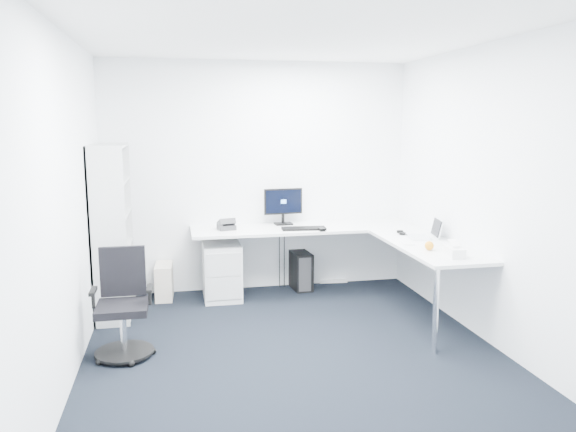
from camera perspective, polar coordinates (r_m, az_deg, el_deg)
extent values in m
plane|color=black|center=(5.01, 0.75, -13.98)|extent=(4.20, 4.20, 0.00)
plane|color=white|center=(4.65, 0.82, 18.19)|extent=(4.20, 4.20, 0.00)
cube|color=white|center=(6.69, -3.07, 3.96)|extent=(3.60, 0.02, 2.70)
cube|color=white|center=(2.67, 10.51, -4.79)|extent=(3.60, 0.02, 2.70)
cube|color=white|center=(4.61, -21.64, 0.74)|extent=(0.02, 4.20, 2.70)
cube|color=white|center=(5.32, 20.09, 1.93)|extent=(0.02, 4.20, 2.70)
cube|color=silver|center=(6.47, -6.72, -5.59)|extent=(0.42, 0.52, 0.64)
cube|color=black|center=(6.85, 1.23, -5.48)|extent=(0.24, 0.48, 0.45)
cube|color=beige|center=(6.62, -12.46, -6.48)|extent=(0.21, 0.43, 0.40)
cube|color=silver|center=(7.14, 4.62, -6.60)|extent=(0.35, 0.09, 0.04)
cube|color=black|center=(6.35, 1.61, -1.27)|extent=(0.51, 0.21, 0.02)
cube|color=black|center=(6.28, 3.43, -1.37)|extent=(0.07, 0.10, 0.03)
cube|color=silver|center=(5.83, 11.76, -2.51)|extent=(0.15, 0.38, 0.01)
sphere|color=orange|center=(5.49, 14.15, -2.94)|extent=(0.09, 0.09, 0.09)
cube|color=silver|center=(5.30, 16.49, -3.50)|extent=(0.15, 0.26, 0.09)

